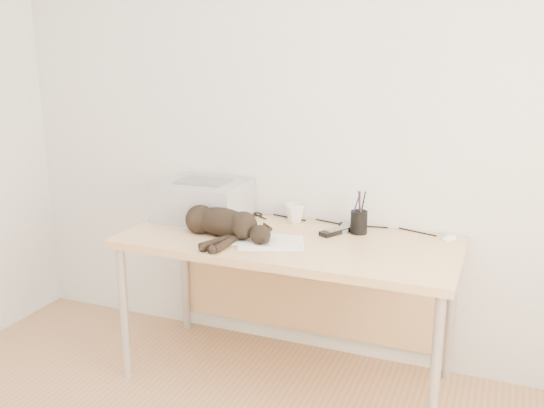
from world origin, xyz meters
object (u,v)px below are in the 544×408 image
at_px(printer, 204,200).
at_px(pen_cup, 359,222).
at_px(desk, 294,259).
at_px(mouse, 450,236).
at_px(mug, 295,213).
at_px(cat, 219,223).

relative_size(printer, pen_cup, 2.15).
distance_m(desk, mouse, 0.76).
bearing_deg(desk, mug, 109.32).
bearing_deg(printer, desk, -7.59).
bearing_deg(mug, pen_cup, -9.87).
bearing_deg(desk, mouse, 15.18).
height_order(printer, mouse, printer).
bearing_deg(mouse, pen_cup, -147.80).
height_order(printer, mug, printer).
relative_size(desk, printer, 3.54).
bearing_deg(mug, printer, -166.68).
bearing_deg(mug, mouse, 0.83).
distance_m(printer, mouse, 1.26).
distance_m(desk, pen_cup, 0.37).
relative_size(cat, mug, 5.98).
height_order(desk, cat, cat).
relative_size(cat, pen_cup, 3.04).
xyz_separation_m(desk, cat, (-0.32, -0.17, 0.20)).
distance_m(mug, mouse, 0.78).
relative_size(mug, mouse, 1.03).
relative_size(mug, pen_cup, 0.51).
distance_m(cat, mouse, 1.10).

